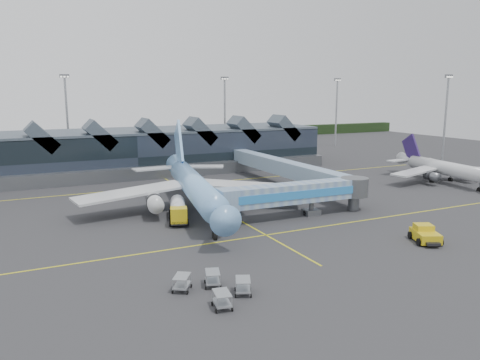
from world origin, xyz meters
name	(u,v)px	position (x,y,z in m)	size (l,w,h in m)	color
ground	(239,220)	(0.00, 0.00, 0.00)	(260.00, 260.00, 0.00)	#28282A
taxi_stripes	(212,205)	(0.00, 10.00, 0.01)	(120.00, 60.00, 0.01)	gold
tree_line_far	(103,138)	(0.00, 110.00, 2.00)	(260.00, 4.00, 4.00)	black
terminal	(128,151)	(-5.07, 47.35, 4.88)	(90.00, 22.25, 12.52)	black
light_masts	(209,112)	(21.00, 62.80, 12.49)	(132.40, 42.56, 22.45)	#93969B
main_airliner	(193,185)	(-3.72, 8.37, 3.93)	(35.58, 41.44, 13.36)	#70A9E3
regional_jet	(442,168)	(49.46, 8.09, 2.93)	(24.50, 26.93, 9.24)	silver
jet_bridge	(305,193)	(9.75, -2.21, 3.46)	(24.48, 4.34, 5.15)	#6D8AB7
fuel_truck	(178,209)	(-7.79, 3.66, 1.67)	(4.48, 8.86, 2.97)	black
pushback_tug	(425,235)	(16.05, -18.84, 0.92)	(4.18, 5.07, 2.04)	gold
baggage_carts	(215,286)	(-12.76, -21.52, 0.80)	(6.85, 7.24, 1.43)	#989DA1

